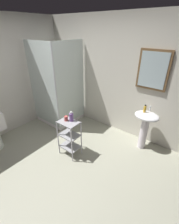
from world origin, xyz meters
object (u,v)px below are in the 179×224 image
(shower_stall, at_px, (60,105))
(hand_soap_bottle, at_px, (145,109))
(conditioner_bottle_purple, at_px, (71,117))
(storage_cart, at_px, (69,136))
(rinse_cup, at_px, (66,118))
(pedestal_sink, at_px, (145,123))

(shower_stall, distance_m, hand_soap_bottle, 2.13)
(conditioner_bottle_purple, bearing_deg, shower_stall, 147.95)
(storage_cart, bearing_deg, rinse_cup, 171.65)
(conditioner_bottle_purple, relative_size, rinse_cup, 2.04)
(rinse_cup, bearing_deg, conditioner_bottle_purple, 33.69)
(storage_cart, bearing_deg, pedestal_sink, 45.53)
(shower_stall, distance_m, conditioner_bottle_purple, 1.36)
(conditioner_bottle_purple, bearing_deg, rinse_cup, -146.31)
(storage_cart, distance_m, conditioner_bottle_purple, 0.39)
(storage_cart, xyz_separation_m, hand_soap_bottle, (0.97, 1.06, 0.44))
(pedestal_sink, relative_size, hand_soap_bottle, 5.23)
(shower_stall, relative_size, conditioner_bottle_purple, 10.98)
(shower_stall, bearing_deg, pedestal_sink, 7.97)
(rinse_cup, bearing_deg, hand_soap_bottle, 45.41)
(shower_stall, distance_m, pedestal_sink, 2.15)
(shower_stall, xyz_separation_m, rinse_cup, (1.03, -0.75, 0.32))
(shower_stall, xyz_separation_m, hand_soap_bottle, (2.06, 0.30, 0.41))
(pedestal_sink, relative_size, storage_cart, 1.09)
(pedestal_sink, bearing_deg, rinse_cup, -136.38)
(shower_stall, relative_size, hand_soap_bottle, 12.91)
(pedestal_sink, distance_m, storage_cart, 1.48)
(conditioner_bottle_purple, distance_m, rinse_cup, 0.10)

